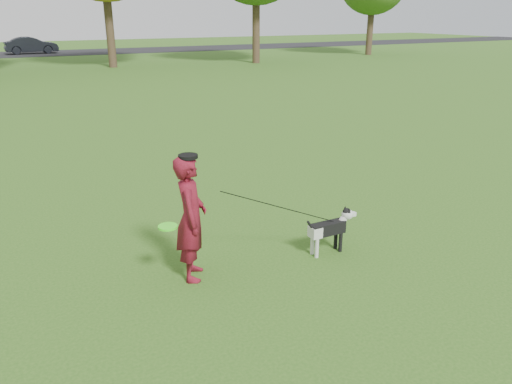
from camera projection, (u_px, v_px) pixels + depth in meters
ground at (250, 271)px, 6.43m from camera, size 120.00×120.00×0.00m
road at (26, 54)px, 39.86m from camera, size 120.00×7.00×0.02m
man at (191, 218)px, 6.05m from camera, size 0.57×0.68×1.58m
dog at (331, 227)px, 6.83m from camera, size 0.82×0.16×0.63m
car_mid at (31, 45)px, 39.84m from camera, size 4.03×1.61×1.30m
man_held_items at (281, 208)px, 6.46m from camera, size 2.49×0.36×1.17m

